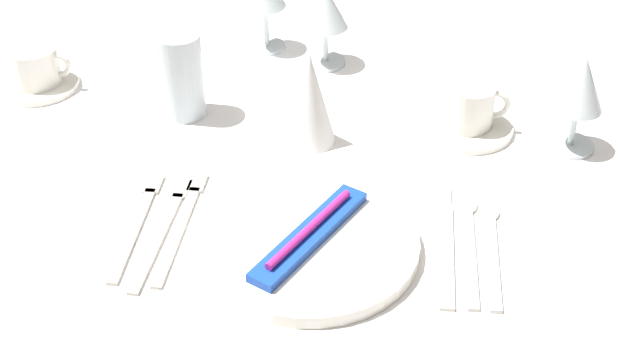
# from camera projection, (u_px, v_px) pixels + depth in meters

# --- Properties ---
(dining_table) EXTENTS (1.80, 1.11, 0.74)m
(dining_table) POSITION_uv_depth(u_px,v_px,m) (316.00, 186.00, 1.33)
(dining_table) COLOR white
(dining_table) RESTS_ON ground
(dinner_plate) EXTENTS (0.27, 0.27, 0.02)m
(dinner_plate) POSITION_uv_depth(u_px,v_px,m) (310.00, 244.00, 1.08)
(dinner_plate) COLOR white
(dinner_plate) RESTS_ON dining_table
(toothbrush_package) EXTENTS (0.13, 0.20, 0.02)m
(toothbrush_package) POSITION_uv_depth(u_px,v_px,m) (310.00, 234.00, 1.07)
(toothbrush_package) COLOR blue
(toothbrush_package) RESTS_ON dinner_plate
(fork_outer) EXTENTS (0.02, 0.23, 0.00)m
(fork_outer) POSITION_uv_depth(u_px,v_px,m) (182.00, 222.00, 1.13)
(fork_outer) COLOR beige
(fork_outer) RESTS_ON dining_table
(fork_inner) EXTENTS (0.03, 0.23, 0.00)m
(fork_inner) POSITION_uv_depth(u_px,v_px,m) (163.00, 228.00, 1.12)
(fork_inner) COLOR beige
(fork_inner) RESTS_ON dining_table
(fork_salad) EXTENTS (0.02, 0.22, 0.00)m
(fork_salad) POSITION_uv_depth(u_px,v_px,m) (138.00, 221.00, 1.13)
(fork_salad) COLOR beige
(fork_salad) RESTS_ON dining_table
(dinner_knife) EXTENTS (0.02, 0.23, 0.00)m
(dinner_knife) POSITION_uv_depth(u_px,v_px,m) (446.00, 247.00, 1.09)
(dinner_knife) COLOR beige
(dinner_knife) RESTS_ON dining_table
(spoon_soup) EXTENTS (0.03, 0.22, 0.01)m
(spoon_soup) POSITION_uv_depth(u_px,v_px,m) (469.00, 235.00, 1.11)
(spoon_soup) COLOR beige
(spoon_soup) RESTS_ON dining_table
(spoon_dessert) EXTENTS (0.03, 0.21, 0.01)m
(spoon_dessert) POSITION_uv_depth(u_px,v_px,m) (491.00, 239.00, 1.10)
(spoon_dessert) COLOR beige
(spoon_dessert) RESTS_ON dining_table
(saucer_left) EXTENTS (0.13, 0.13, 0.01)m
(saucer_left) POSITION_uv_depth(u_px,v_px,m) (38.00, 84.00, 1.40)
(saucer_left) COLOR white
(saucer_left) RESTS_ON dining_table
(coffee_cup_left) EXTENTS (0.10, 0.08, 0.06)m
(coffee_cup_left) POSITION_uv_depth(u_px,v_px,m) (35.00, 65.00, 1.38)
(coffee_cup_left) COLOR white
(coffee_cup_left) RESTS_ON saucer_left
(saucer_right) EXTENTS (0.14, 0.14, 0.01)m
(saucer_right) POSITION_uv_depth(u_px,v_px,m) (466.00, 127.00, 1.30)
(saucer_right) COLOR white
(saucer_right) RESTS_ON dining_table
(coffee_cup_right) EXTENTS (0.10, 0.08, 0.07)m
(coffee_cup_right) POSITION_uv_depth(u_px,v_px,m) (470.00, 105.00, 1.28)
(coffee_cup_right) COLOR white
(coffee_cup_right) RESTS_ON saucer_right
(wine_glass_centre) EXTENTS (0.07, 0.07, 0.15)m
(wine_glass_centre) POSITION_uv_depth(u_px,v_px,m) (581.00, 89.00, 1.21)
(wine_glass_centre) COLOR silver
(wine_glass_centre) RESTS_ON dining_table
(wine_glass_left) EXTENTS (0.07, 0.07, 0.14)m
(wine_glass_left) POSITION_uv_depth(u_px,v_px,m) (326.00, 12.00, 1.41)
(wine_glass_left) COLOR silver
(wine_glass_left) RESTS_ON dining_table
(drink_tumbler) EXTENTS (0.07, 0.07, 0.13)m
(drink_tumbler) POSITION_uv_depth(u_px,v_px,m) (182.00, 80.00, 1.31)
(drink_tumbler) COLOR silver
(drink_tumbler) RESTS_ON dining_table
(napkin_folded) EXTENTS (0.07, 0.07, 0.14)m
(napkin_folded) POSITION_uv_depth(u_px,v_px,m) (310.00, 97.00, 1.24)
(napkin_folded) COLOR white
(napkin_folded) RESTS_ON dining_table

